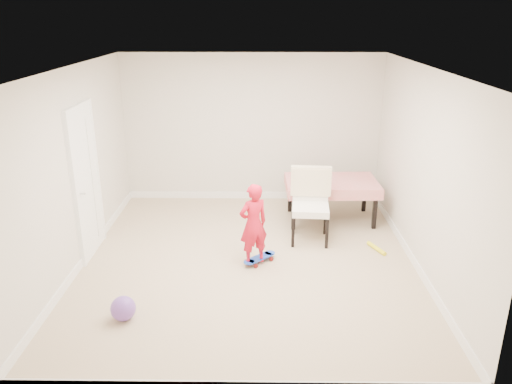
{
  "coord_description": "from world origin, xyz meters",
  "views": [
    {
      "loc": [
        0.18,
        -6.11,
        3.24
      ],
      "look_at": [
        0.1,
        0.2,
        0.95
      ],
      "focal_mm": 35.0,
      "sensor_mm": 36.0,
      "label": 1
    }
  ],
  "objects_px": {
    "dining_chair": "(310,207)",
    "child": "(253,227)",
    "dining_table": "(331,200)",
    "skateboard": "(260,260)",
    "balloon": "(123,308)"
  },
  "relations": [
    {
      "from": "dining_table",
      "to": "dining_chair",
      "type": "distance_m",
      "value": 0.92
    },
    {
      "from": "dining_chair",
      "to": "skateboard",
      "type": "relative_size",
      "value": 2.03
    },
    {
      "from": "child",
      "to": "dining_table",
      "type": "bearing_deg",
      "value": -157.1
    },
    {
      "from": "dining_table",
      "to": "skateboard",
      "type": "height_order",
      "value": "dining_table"
    },
    {
      "from": "skateboard",
      "to": "balloon",
      "type": "xyz_separation_m",
      "value": [
        -1.51,
        -1.37,
        0.1
      ]
    },
    {
      "from": "dining_table",
      "to": "skateboard",
      "type": "xyz_separation_m",
      "value": [
        -1.15,
        -1.52,
        -0.3
      ]
    },
    {
      "from": "dining_table",
      "to": "balloon",
      "type": "relative_size",
      "value": 5.2
    },
    {
      "from": "dining_table",
      "to": "child",
      "type": "bearing_deg",
      "value": -129.64
    },
    {
      "from": "dining_chair",
      "to": "skateboard",
      "type": "xyz_separation_m",
      "value": [
        -0.74,
        -0.71,
        -0.5
      ]
    },
    {
      "from": "child",
      "to": "balloon",
      "type": "relative_size",
      "value": 4.0
    },
    {
      "from": "child",
      "to": "balloon",
      "type": "height_order",
      "value": "child"
    },
    {
      "from": "dining_table",
      "to": "dining_chair",
      "type": "bearing_deg",
      "value": -118.62
    },
    {
      "from": "dining_table",
      "to": "child",
      "type": "relative_size",
      "value": 1.3
    },
    {
      "from": "dining_chair",
      "to": "child",
      "type": "relative_size",
      "value": 0.97
    },
    {
      "from": "skateboard",
      "to": "balloon",
      "type": "relative_size",
      "value": 1.91
    }
  ]
}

